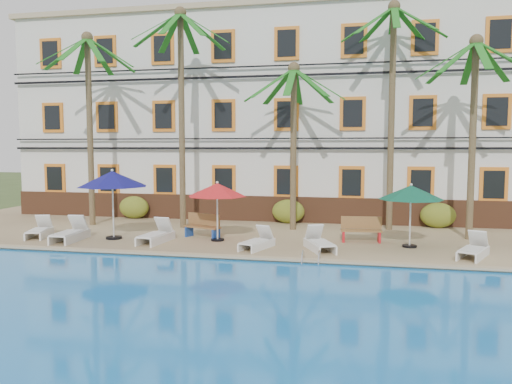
% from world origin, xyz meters
% --- Properties ---
extents(ground, '(100.00, 100.00, 0.00)m').
position_xyz_m(ground, '(0.00, 0.00, 0.00)').
color(ground, '#384C23').
rests_on(ground, ground).
extents(pool_deck, '(30.00, 12.00, 0.25)m').
position_xyz_m(pool_deck, '(0.00, 5.00, 0.12)').
color(pool_deck, tan).
rests_on(pool_deck, ground).
extents(swimming_pool, '(26.00, 12.00, 0.20)m').
position_xyz_m(swimming_pool, '(0.00, -7.00, 0.10)').
color(swimming_pool, blue).
rests_on(swimming_pool, ground).
extents(pool_coping, '(30.00, 0.35, 0.06)m').
position_xyz_m(pool_coping, '(0.00, -0.90, 0.28)').
color(pool_coping, tan).
rests_on(pool_coping, pool_deck).
extents(hotel_building, '(25.40, 6.44, 10.22)m').
position_xyz_m(hotel_building, '(0.00, 9.98, 5.37)').
color(hotel_building, silver).
rests_on(hotel_building, pool_deck).
extents(palm_a, '(4.25, 4.25, 8.54)m').
position_xyz_m(palm_a, '(-6.95, 4.34, 5.69)').
color(palm_a, brown).
rests_on(palm_a, pool_deck).
extents(palm_b, '(4.25, 4.25, 9.40)m').
position_xyz_m(palm_b, '(-2.67, 4.45, 6.17)').
color(palm_b, brown).
rests_on(palm_b, pool_deck).
extents(palm_c, '(4.25, 4.25, 7.02)m').
position_xyz_m(palm_c, '(2.10, 4.92, 4.81)').
color(palm_c, brown).
rests_on(palm_c, pool_deck).
extents(palm_d, '(4.25, 4.25, 9.50)m').
position_xyz_m(palm_d, '(6.11, 5.69, 6.23)').
color(palm_d, brown).
rests_on(palm_d, pool_deck).
extents(palm_e, '(4.25, 4.25, 7.66)m').
position_xyz_m(palm_e, '(8.98, 4.05, 5.18)').
color(palm_e, brown).
rests_on(palm_e, pool_deck).
extents(shrub_left, '(1.50, 0.90, 1.10)m').
position_xyz_m(shrub_left, '(-5.99, 6.60, 0.80)').
color(shrub_left, '#215B1A').
rests_on(shrub_left, pool_deck).
extents(shrub_mid, '(1.50, 0.90, 1.10)m').
position_xyz_m(shrub_mid, '(1.66, 6.60, 0.80)').
color(shrub_mid, '#215B1A').
rests_on(shrub_mid, pool_deck).
extents(shrub_right, '(1.50, 0.90, 1.10)m').
position_xyz_m(shrub_right, '(8.22, 6.60, 0.80)').
color(shrub_right, '#215B1A').
rests_on(shrub_right, pool_deck).
extents(umbrella_blue, '(2.68, 2.68, 2.68)m').
position_xyz_m(umbrella_blue, '(-4.33, 1.33, 2.54)').
color(umbrella_blue, black).
rests_on(umbrella_blue, pool_deck).
extents(umbrella_red, '(2.23, 2.23, 2.24)m').
position_xyz_m(umbrella_red, '(-0.33, 1.77, 2.16)').
color(umbrella_red, black).
rests_on(umbrella_red, pool_deck).
extents(umbrella_green, '(2.25, 2.25, 2.25)m').
position_xyz_m(umbrella_green, '(6.61, 1.98, 2.16)').
color(umbrella_green, black).
rests_on(umbrella_green, pool_deck).
extents(lounger_a, '(1.12, 1.84, 0.82)m').
position_xyz_m(lounger_a, '(-7.37, 1.14, 0.52)').
color(lounger_a, white).
rests_on(lounger_a, pool_deck).
extents(lounger_b, '(0.84, 1.99, 0.92)m').
position_xyz_m(lounger_b, '(-5.72, 0.64, 0.55)').
color(lounger_b, white).
rests_on(lounger_b, pool_deck).
extents(lounger_c, '(0.84, 1.92, 0.88)m').
position_xyz_m(lounger_c, '(-2.45, 1.01, 0.54)').
color(lounger_c, white).
rests_on(lounger_c, pool_deck).
extents(lounger_d, '(1.07, 1.73, 0.77)m').
position_xyz_m(lounger_d, '(1.43, 0.65, 0.50)').
color(lounger_d, white).
rests_on(lounger_d, pool_deck).
extents(lounger_e, '(1.27, 1.86, 0.83)m').
position_xyz_m(lounger_e, '(3.55, 0.81, 0.52)').
color(lounger_e, white).
rests_on(lounger_e, pool_deck).
extents(lounger_f, '(1.29, 1.83, 0.82)m').
position_xyz_m(lounger_f, '(8.44, 0.67, 0.52)').
color(lounger_f, white).
rests_on(lounger_f, pool_deck).
extents(bench_left, '(1.57, 0.95, 0.93)m').
position_xyz_m(bench_left, '(-1.04, 2.29, 0.72)').
color(bench_left, olive).
rests_on(bench_left, pool_deck).
extents(bench_right, '(1.53, 0.60, 0.93)m').
position_xyz_m(bench_right, '(4.94, 2.68, 0.72)').
color(bench_right, olive).
rests_on(bench_right, pool_deck).
extents(pool_ladder, '(0.54, 0.74, 0.74)m').
position_xyz_m(pool_ladder, '(3.44, -1.00, 0.25)').
color(pool_ladder, silver).
rests_on(pool_ladder, ground).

